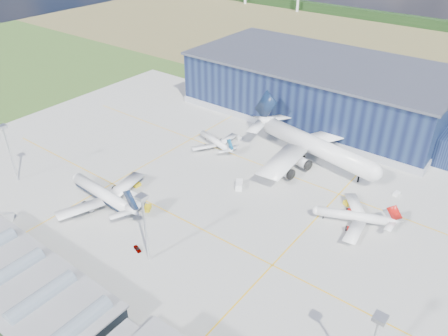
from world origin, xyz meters
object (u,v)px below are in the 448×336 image
at_px(hangar, 324,91).
at_px(gse_tug_a, 147,208).
at_px(gse_van_b, 239,185).
at_px(light_mast_center, 144,218).
at_px(gse_tug_b, 137,185).
at_px(airliner_red, 353,212).
at_px(gse_tug_c, 349,203).
at_px(airliner_widebody, 318,138).
at_px(airstair, 7,219).
at_px(airliner_navy, 101,188).
at_px(gse_van_a, 129,195).
at_px(gse_cart_b, 239,138).
at_px(car_a, 137,249).
at_px(light_mast_west, 7,144).
at_px(gse_cart_a, 397,194).
at_px(airliner_regional, 215,138).

distance_m(hangar, gse_tug_a, 109.17).
xyz_separation_m(hangar, gse_van_b, (6.23, -78.21, -10.43)).
relative_size(light_mast_center, gse_tug_b, 8.62).
distance_m(airliner_red, gse_tug_c, 11.15).
xyz_separation_m(airliner_widebody, airstair, (-61.44, -96.43, -9.19)).
relative_size(airliner_navy, gse_van_a, 5.98).
bearing_deg(gse_cart_b, gse_tug_b, -165.84).
distance_m(hangar, airstair, 147.28).
distance_m(gse_tug_a, airstair, 45.26).
distance_m(airstair, car_a, 46.57).
bearing_deg(airliner_red, gse_van_a, 4.37).
xyz_separation_m(light_mast_center, gse_tug_c, (35.27, 61.33, -14.66)).
bearing_deg(light_mast_west, airliner_widebody, 44.34).
distance_m(hangar, light_mast_center, 125.07).
relative_size(light_mast_center, gse_van_a, 3.74).
xyz_separation_m(gse_tug_a, gse_van_b, (16.90, 29.89, 0.48)).
distance_m(gse_tug_b, airstair, 44.22).
xyz_separation_m(light_mast_west, gse_tug_c, (105.27, 61.33, -14.66)).
relative_size(light_mast_west, gse_tug_c, 6.49).
relative_size(airliner_widebody, gse_van_a, 10.56).
height_order(gse_tug_a, car_a, gse_tug_a).
distance_m(airliner_red, gse_van_a, 76.21).
height_order(light_mast_center, gse_cart_a, light_mast_center).
distance_m(airliner_red, airliner_regional, 68.87).
height_order(airliner_red, airstair, airliner_red).
bearing_deg(airliner_red, airstair, 14.73).
xyz_separation_m(airliner_navy, car_a, (27.42, -9.70, -5.43)).
bearing_deg(gse_cart_a, car_a, -113.97).
bearing_deg(gse_van_b, car_a, -128.04).
relative_size(light_mast_west, gse_tug_a, 6.79).
height_order(gse_van_a, gse_tug_c, gse_van_a).
height_order(light_mast_center, gse_van_b, light_mast_center).
xyz_separation_m(light_mast_center, airstair, (-49.14, -16.00, -14.03)).
distance_m(gse_van_a, gse_tug_c, 76.85).
distance_m(airliner_red, gse_tug_a, 67.91).
bearing_deg(gse_cart_b, airliner_widebody, -62.35).
height_order(light_mast_west, gse_cart_b, light_mast_west).
bearing_deg(light_mast_center, gse_van_a, 147.89).
xyz_separation_m(airliner_regional, gse_cart_b, (4.08, 11.45, -3.33)).
bearing_deg(light_mast_center, gse_tug_a, 136.92).
distance_m(light_mast_center, gse_cart_a, 91.17).
xyz_separation_m(light_mast_west, gse_van_a, (42.17, 17.46, -14.09)).
height_order(airliner_red, airliner_widebody, airliner_widebody).
xyz_separation_m(light_mast_west, airstair, (20.86, -16.00, -14.03)).
height_order(airliner_widebody, airstair, airliner_widebody).
height_order(light_mast_center, car_a, light_mast_center).
xyz_separation_m(airliner_navy, airstair, (-16.01, -26.46, -4.60)).
xyz_separation_m(gse_tug_b, gse_cart_a, (77.90, 52.49, 0.00)).
bearing_deg(airstair, gse_cart_a, 37.45).
height_order(gse_van_b, airstair, airstair).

